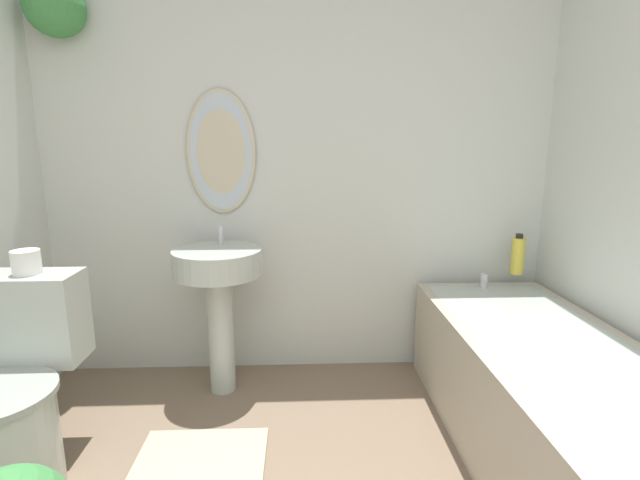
# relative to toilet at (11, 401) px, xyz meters

# --- Properties ---
(wall_back) EXTENTS (2.93, 0.29, 2.40)m
(wall_back) POSITION_rel_toilet_xyz_m (1.06, 0.94, 0.91)
(wall_back) COLOR silver
(wall_back) RESTS_ON ground_plane
(toilet) EXTENTS (0.43, 0.63, 0.79)m
(toilet) POSITION_rel_toilet_xyz_m (0.00, 0.00, 0.00)
(toilet) COLOR #B2BCB2
(toilet) RESTS_ON ground_plane
(pedestal_sink) EXTENTS (0.46, 0.46, 0.89)m
(pedestal_sink) POSITION_rel_toilet_xyz_m (0.70, 0.65, 0.26)
(pedestal_sink) COLOR #B2BCB2
(pedestal_sink) RESTS_ON ground_plane
(bathtub) EXTENTS (0.71, 1.62, 0.60)m
(bathtub) POSITION_rel_toilet_xyz_m (2.16, 0.06, -0.06)
(bathtub) COLOR #B2A893
(bathtub) RESTS_ON ground_plane
(shampoo_bottle) EXTENTS (0.07, 0.07, 0.23)m
(shampoo_bottle) POSITION_rel_toilet_xyz_m (2.35, 0.78, 0.37)
(shampoo_bottle) COLOR gold
(shampoo_bottle) RESTS_ON bathtub
(bath_mat) EXTENTS (0.54, 0.39, 0.02)m
(bath_mat) POSITION_rel_toilet_xyz_m (0.70, 0.06, -0.33)
(bath_mat) COLOR #B7A88E
(bath_mat) RESTS_ON ground_plane
(toilet_paper_roll) EXTENTS (0.11, 0.11, 0.10)m
(toilet_paper_roll) POSITION_rel_toilet_xyz_m (0.00, 0.21, 0.50)
(toilet_paper_roll) COLOR white
(toilet_paper_roll) RESTS_ON toilet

